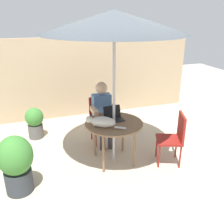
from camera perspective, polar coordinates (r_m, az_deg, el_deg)
name	(u,v)px	position (r m, az deg, el deg)	size (l,w,h in m)	color
ground_plane	(114,160)	(4.41, 0.42, -11.03)	(14.00, 14.00, 0.00)	#BCAD93
fence_back	(84,77)	(6.08, -6.51, 7.90)	(5.43, 0.08, 1.89)	tan
patio_table	(114,126)	(4.09, 0.44, -3.30)	(0.95, 0.95, 0.72)	brown
patio_umbrella	(114,22)	(3.71, 0.52, 19.93)	(2.16, 2.16, 2.44)	#B7B7BC
chair_occupied	(101,116)	(4.86, -2.64, -0.91)	(0.40, 0.40, 0.88)	maroon
chair_empty	(175,135)	(4.24, 14.16, -5.15)	(0.52, 0.52, 0.88)	maroon
person_seated	(103,111)	(4.66, -2.15, 0.31)	(0.48, 0.48, 1.22)	#4C72A5
laptop	(113,116)	(4.18, 0.25, -0.81)	(0.32, 0.27, 0.21)	black
cat	(102,122)	(3.90, -2.41, -2.27)	(0.56, 0.41, 0.17)	silver
potted_plant_near_fence	(35,122)	(5.26, -17.25, -2.17)	(0.36, 0.36, 0.64)	#595654
potted_plant_by_chair	(16,162)	(3.75, -21.09, -10.73)	(0.49, 0.49, 0.87)	#33383D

